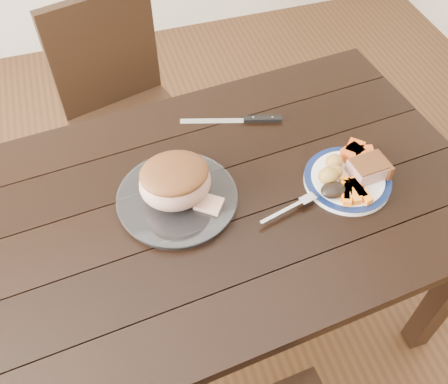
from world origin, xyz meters
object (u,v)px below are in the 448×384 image
object	(u,v)px
dining_table	(195,225)
dinner_plate	(347,180)
pork_slice	(368,169)
carving_knife	(250,120)
serving_platter	(177,199)
roast_joint	(175,183)
chair_far	(124,105)
fork	(292,207)

from	to	relation	value
dining_table	dinner_plate	distance (m)	0.45
pork_slice	carving_knife	bearing A→B (deg)	125.49
serving_platter	pork_slice	bearing A→B (deg)	-8.77
roast_joint	carving_knife	bearing A→B (deg)	39.30
pork_slice	dinner_plate	bearing A→B (deg)	175.24
chair_far	roast_joint	size ratio (longest dim) A/B	4.84
chair_far	fork	bearing A→B (deg)	97.29
chair_far	pork_slice	xyz separation A→B (m)	(0.59, -0.79, 0.27)
fork	pork_slice	bearing A→B (deg)	-3.99
fork	roast_joint	bearing A→B (deg)	141.82
dining_table	fork	world-z (taller)	fork
carving_knife	dining_table	bearing A→B (deg)	-117.13
dining_table	roast_joint	bearing A→B (deg)	146.73
dinner_plate	roast_joint	bearing A→B (deg)	170.77
roast_joint	serving_platter	bearing A→B (deg)	90.00
pork_slice	fork	size ratio (longest dim) A/B	0.55
carving_knife	fork	bearing A→B (deg)	-75.21
dining_table	chair_far	xyz separation A→B (m)	(-0.10, 0.74, -0.13)
dinner_plate	pork_slice	world-z (taller)	pork_slice
fork	carving_knife	size ratio (longest dim) A/B	0.56
dinner_plate	roast_joint	size ratio (longest dim) A/B	1.27
dinner_plate	carving_knife	bearing A→B (deg)	118.97
dining_table	carving_knife	xyz separation A→B (m)	(0.26, 0.27, 0.10)
dinner_plate	fork	size ratio (longest dim) A/B	1.39
chair_far	serving_platter	bearing A→B (deg)	79.55
fork	dinner_plate	bearing A→B (deg)	0.19
dining_table	pork_slice	distance (m)	0.51
dinner_plate	roast_joint	world-z (taller)	roast_joint
dining_table	serving_platter	distance (m)	0.11
pork_slice	roast_joint	size ratio (longest dim) A/B	0.51
chair_far	carving_knife	world-z (taller)	chair_far
fork	roast_joint	size ratio (longest dim) A/B	0.92
pork_slice	carving_knife	distance (m)	0.40
serving_platter	carving_knife	size ratio (longest dim) A/B	1.03
dining_table	serving_platter	xyz separation A→B (m)	(-0.04, 0.03, 0.10)
serving_platter	fork	distance (m)	0.31
dining_table	fork	bearing A→B (deg)	-22.14
dinner_plate	carving_knife	world-z (taller)	dinner_plate
dinner_plate	fork	distance (m)	0.20
dining_table	pork_slice	size ratio (longest dim) A/B	17.21
chair_far	pork_slice	distance (m)	1.02
dinner_plate	carving_knife	size ratio (longest dim) A/B	0.78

